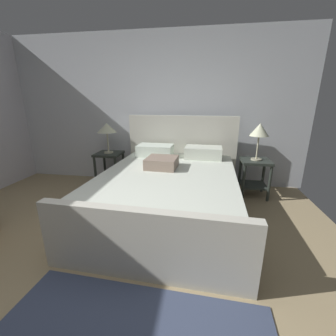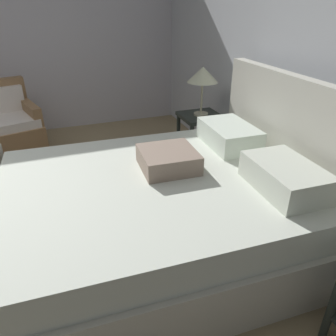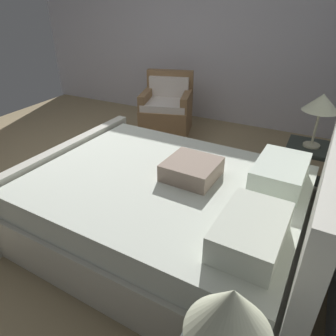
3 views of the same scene
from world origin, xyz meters
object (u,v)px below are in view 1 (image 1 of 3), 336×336
(bed, at_px, (170,189))
(table_lamp_right, at_px, (260,131))
(nightstand_left, at_px, (110,163))
(nightstand_right, at_px, (255,172))
(table_lamp_left, at_px, (107,129))

(bed, bearing_deg, table_lamp_right, 32.80)
(bed, xyz_separation_m, table_lamp_right, (1.24, 0.80, 0.71))
(bed, bearing_deg, nightstand_left, 143.99)
(table_lamp_right, height_order, nightstand_left, table_lamp_right)
(bed, height_order, nightstand_right, bed)
(bed, height_order, table_lamp_left, bed)
(nightstand_left, height_order, table_lamp_left, table_lamp_left)
(table_lamp_right, bearing_deg, table_lamp_left, 177.59)
(table_lamp_right, height_order, table_lamp_left, table_lamp_right)
(table_lamp_right, bearing_deg, nightstand_right, -153.43)
(nightstand_right, height_order, table_lamp_right, table_lamp_right)
(bed, relative_size, table_lamp_left, 4.63)
(table_lamp_left, bearing_deg, nightstand_right, -2.41)
(bed, height_order, nightstand_left, bed)
(bed, xyz_separation_m, table_lamp_left, (-1.24, 0.90, 0.68))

